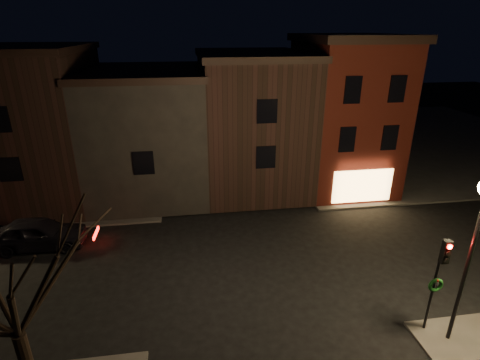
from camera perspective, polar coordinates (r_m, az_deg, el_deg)
name	(u,v)px	position (r m, az deg, el deg)	size (l,w,h in m)	color
ground	(257,263)	(19.36, 2.65, -12.48)	(120.00, 120.00, 0.00)	black
sidewalk_far_right	(406,138)	(43.87, 24.00, 5.84)	(30.00, 30.00, 0.12)	#2D2B28
sidewalk_far_left	(4,156)	(40.86, -32.34, 3.17)	(30.00, 30.00, 0.12)	#2D2B28
corner_building	(344,113)	(28.02, 15.57, 9.87)	(6.50, 8.50, 10.50)	#4F150E
row_building_a	(252,120)	(27.22, 1.77, 9.10)	(7.30, 10.30, 9.40)	black
row_building_b	(149,131)	(27.06, -13.67, 7.31)	(7.80, 10.30, 8.40)	black
row_building_c	(37,124)	(28.50, -28.57, 7.54)	(7.30, 10.30, 9.90)	black
street_lamp_near	(480,219)	(14.63, 32.74, -5.07)	(0.60, 0.60, 6.48)	black
traffic_signal	(439,272)	(15.69, 28.08, -12.27)	(0.58, 0.38, 4.05)	black
parked_car_a	(38,233)	(22.84, -28.41, -7.16)	(1.98, 4.92, 1.68)	black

